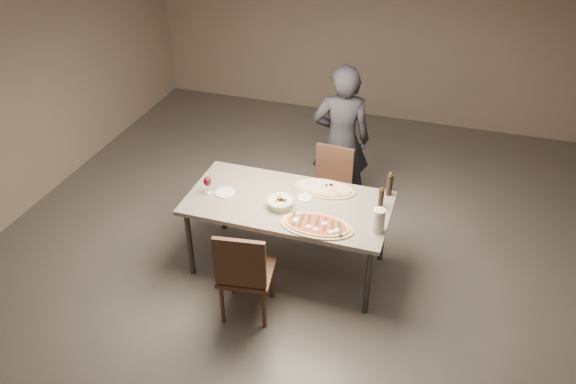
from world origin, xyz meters
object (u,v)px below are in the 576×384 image
(zucchini_pizza, at_px, (316,225))
(ham_pizza, at_px, (325,188))
(dining_table, at_px, (288,207))
(chair_near, at_px, (244,271))
(diner, at_px, (341,141))
(bread_basket, at_px, (280,202))
(pepper_mill_left, at_px, (381,198))
(chair_far, at_px, (331,184))
(carafe, at_px, (378,221))

(zucchini_pizza, height_order, ham_pizza, zucchini_pizza)
(ham_pizza, bearing_deg, dining_table, -152.86)
(zucchini_pizza, xyz_separation_m, chair_near, (-0.48, -0.45, -0.25))
(chair_near, bearing_deg, diner, 70.72)
(zucchini_pizza, relative_size, bread_basket, 2.65)
(pepper_mill_left, distance_m, chair_far, 0.93)
(zucchini_pizza, height_order, chair_far, chair_far)
(dining_table, xyz_separation_m, pepper_mill_left, (0.79, 0.16, 0.15))
(dining_table, height_order, diner, diner)
(diner, bearing_deg, pepper_mill_left, 106.13)
(chair_near, height_order, diner, diner)
(zucchini_pizza, relative_size, ham_pizza, 1.12)
(pepper_mill_left, relative_size, carafe, 0.95)
(chair_near, bearing_deg, pepper_mill_left, 35.49)
(dining_table, distance_m, chair_far, 0.84)
(ham_pizza, bearing_deg, pepper_mill_left, -32.18)
(pepper_mill_left, bearing_deg, dining_table, -168.26)
(pepper_mill_left, distance_m, chair_near, 1.33)
(dining_table, distance_m, diner, 1.14)
(dining_table, xyz_separation_m, chair_far, (0.20, 0.79, -0.21))
(bread_basket, xyz_separation_m, diner, (0.26, 1.22, 0.02))
(dining_table, bearing_deg, diner, 79.08)
(dining_table, bearing_deg, chair_near, -100.91)
(dining_table, xyz_separation_m, ham_pizza, (0.26, 0.28, 0.07))
(bread_basket, bearing_deg, chair_far, 74.87)
(ham_pizza, height_order, chair_near, chair_near)
(bread_basket, bearing_deg, dining_table, 68.83)
(ham_pizza, height_order, pepper_mill_left, pepper_mill_left)
(chair_near, bearing_deg, chair_far, 68.95)
(diner, bearing_deg, bread_basket, 63.13)
(carafe, bearing_deg, ham_pizza, 140.92)
(pepper_mill_left, height_order, chair_far, pepper_mill_left)
(zucchini_pizza, bearing_deg, carafe, 5.38)
(ham_pizza, relative_size, pepper_mill_left, 2.77)
(zucchini_pizza, relative_size, chair_near, 0.68)
(zucchini_pizza, xyz_separation_m, bread_basket, (-0.38, 0.18, 0.03))
(dining_table, xyz_separation_m, carafe, (0.83, -0.18, 0.16))
(pepper_mill_left, bearing_deg, ham_pizza, 167.74)
(chair_near, bearing_deg, ham_pizza, 59.99)
(bread_basket, relative_size, chair_far, 0.27)
(bread_basket, distance_m, pepper_mill_left, 0.88)
(dining_table, height_order, zucchini_pizza, zucchini_pizza)
(pepper_mill_left, xyz_separation_m, diner, (-0.58, 0.95, -0.03))
(zucchini_pizza, height_order, chair_near, chair_near)
(carafe, height_order, diner, diner)
(dining_table, relative_size, chair_far, 2.08)
(dining_table, distance_m, ham_pizza, 0.39)
(zucchini_pizza, xyz_separation_m, ham_pizza, (-0.08, 0.56, -0.00))
(dining_table, xyz_separation_m, diner, (0.22, 1.12, 0.12))
(dining_table, distance_m, carafe, 0.87)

